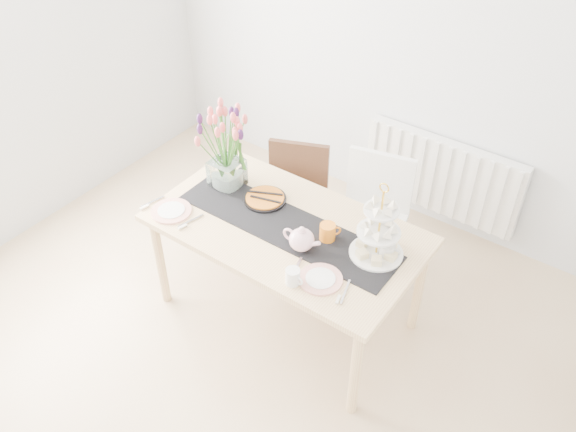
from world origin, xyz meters
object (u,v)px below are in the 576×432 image
Objects in this scene: dining_table at (286,236)px; chair_white at (373,210)px; mug_white at (293,276)px; mug_orange at (327,232)px; plate_right at (320,279)px; tulip_vase at (224,135)px; chair_brown at (295,194)px; cake_stand at (378,238)px; plate_left at (171,211)px; cream_jug at (387,251)px; teapot at (302,240)px; radiator at (441,176)px; tart_tin at (265,199)px.

dining_table is 0.73m from chair_white.
mug_orange is (-0.04, 0.39, 0.01)m from mug_white.
mug_orange is 0.33m from plate_right.
tulip_vase reaches higher than plate_right.
chair_brown is 1.12m from plate_right.
cake_stand is 1.26m from plate_left.
chair_brown is 1.07m from cream_jug.
chair_white reaches higher than plate_left.
plate_left is (-0.90, -0.34, -0.05)m from mug_orange.
cream_jug is (0.42, 0.23, -0.03)m from teapot.
chair_white is at bearing 37.23° from tulip_vase.
radiator is 1.57m from teapot.
tart_tin is at bearing -102.47° from chair_brown.
chair_brown reaches higher than radiator.
tulip_vase reaches higher than radiator.
radiator is 5.21× the size of teapot.
teapot is at bearing -30.78° from dining_table.
dining_table is 0.71m from tulip_vase.
mug_white is 0.86× the size of mug_orange.
chair_white is 3.92× the size of teapot.
radiator is at bearing 64.29° from chair_white.
mug_orange is at bearing -63.98° from chair_brown.
dining_table is 18.31× the size of cream_jug.
teapot is at bearing -16.86° from tulip_vase.
mug_white is (-0.25, -0.45, -0.08)m from cake_stand.
teapot is at bearing -169.12° from cream_jug.
chair_white is at bearing 85.17° from teapot.
mug_white is (0.54, -0.47, 0.03)m from tart_tin.
radiator is 1.33× the size of chair_white.
plate_left is at bearing -104.50° from tulip_vase.
radiator is 1.41m from mug_orange.
plate_left is at bearing -133.79° from tart_tin.
cake_stand reaches higher than mug_white.
mug_orange is (-0.29, -0.05, -0.07)m from cake_stand.
chair_brown is 9.67× the size of cream_jug.
mug_white is (-0.09, -1.76, 0.35)m from radiator.
tulip_vase is 1.01m from mug_white.
mug_orange is at bearing 20.62° from plate_left.
teapot is (0.18, -0.11, 0.15)m from dining_table.
chair_brown is 0.84m from mug_orange.
mug_white is at bearing -3.35° from plate_left.
tart_tin is at bearing -116.25° from radiator.
radiator is at bearing 34.70° from mug_orange.
radiator is 1.11m from chair_brown.
teapot is 2.11× the size of mug_orange.
chair_white is 8.27× the size of mug_orange.
chair_white is at bearing -9.44° from chair_brown.
dining_table is 3.61× the size of cake_stand.
cream_jug reaches higher than plate_left.
dining_table is 17.01× the size of mug_white.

